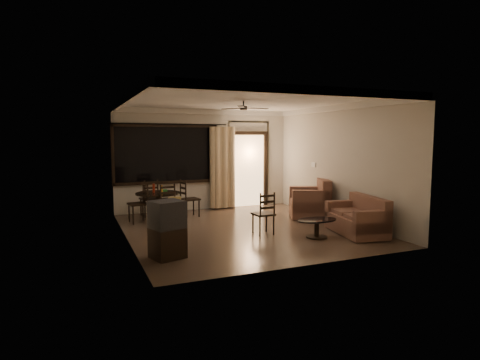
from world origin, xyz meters
name	(u,v)px	position (x,y,z in m)	size (l,w,h in m)	color
ground	(243,229)	(0.00, 0.00, 0.00)	(5.50, 5.50, 0.00)	#7F6651
room_shell	(238,145)	(0.59, 1.77, 1.83)	(5.50, 6.70, 5.50)	beige
dining_table	(158,198)	(-1.54, 1.70, 0.54)	(1.09, 1.09, 0.90)	black
dining_chair_west	(139,211)	(-2.04, 1.58, 0.28)	(0.48, 0.48, 0.95)	black
dining_chair_east	(190,206)	(-0.72, 1.82, 0.28)	(0.48, 0.48, 0.95)	black
dining_chair_south	(171,213)	(-1.42, 0.85, 0.31)	(0.48, 0.53, 0.95)	black
dining_chair_north	(149,205)	(-1.66, 2.29, 0.28)	(0.48, 0.48, 0.95)	black
tv_cabinet	(167,229)	(-2.03, -1.50, 0.49)	(0.62, 0.59, 0.97)	black
sofa	(359,219)	(2.05, -1.36, 0.31)	(1.03, 1.57, 0.78)	#4D2824
armchair	(312,202)	(2.10, 0.51, 0.39)	(1.25, 1.25, 0.95)	#4D2824
coffee_table	(317,225)	(1.06, -1.30, 0.25)	(0.86, 0.52, 0.38)	black
side_chair	(263,222)	(0.19, -0.62, 0.27)	(0.41, 0.41, 0.90)	black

